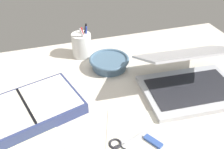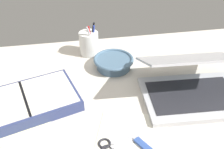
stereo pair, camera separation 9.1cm
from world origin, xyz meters
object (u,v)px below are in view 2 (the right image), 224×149
object	(u,v)px
pen_cup	(89,43)
scissors	(111,145)
laptop	(192,83)
planner	(26,102)
bowl	(114,62)

from	to	relation	value
pen_cup	scissors	size ratio (longest dim) A/B	1.17
laptop	planner	xyz separation A→B (cm)	(-59.06, 3.62, -3.10)
pen_cup	planner	size ratio (longest dim) A/B	0.38
planner	scissors	distance (cm)	34.04
laptop	bowl	xyz separation A→B (cm)	(-24.75, 22.46, -2.51)
bowl	scissors	xyz separation A→B (cm)	(-8.21, -40.61, -2.33)
laptop	pen_cup	distance (cm)	49.06
laptop	pen_cup	bearing A→B (deg)	136.73
planner	bowl	bearing A→B (deg)	12.20
laptop	planner	bearing A→B (deg)	179.81
scissors	laptop	bearing A→B (deg)	18.87
laptop	bowl	distance (cm)	33.51
laptop	scissors	size ratio (longest dim) A/B	2.88
laptop	planner	size ratio (longest dim) A/B	0.94
bowl	scissors	size ratio (longest dim) A/B	1.31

